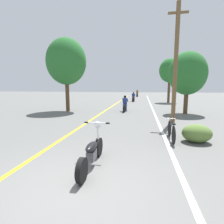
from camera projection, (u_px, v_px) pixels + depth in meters
name	position (u px, v px, depth m)	size (l,w,h in m)	color
ground_plane	(71.00, 185.00, 3.83)	(120.00, 120.00, 0.00)	#60605E
lane_stripe_center	(108.00, 109.00, 16.70)	(0.14, 48.00, 0.01)	yellow
lane_stripe_edge	(153.00, 110.00, 15.99)	(0.14, 48.00, 0.01)	white
utility_pole	(176.00, 63.00, 9.99)	(1.10, 0.24, 6.75)	brown
roadside_tree_right_near	(188.00, 74.00, 13.30)	(2.85, 2.56, 4.75)	#513A23
roadside_tree_right_far	(170.00, 71.00, 22.65)	(2.68, 2.41, 5.71)	#513A23
roadside_tree_left	(66.00, 62.00, 14.56)	(3.34, 3.01, 6.10)	#513A23
roadside_bush	(197.00, 133.00, 6.70)	(1.10, 0.88, 0.70)	#5B7A38
motorcycle_foreground	(92.00, 151.00, 4.68)	(0.75, 2.10, 1.11)	black
motorcycle_rider_lead	(125.00, 105.00, 14.97)	(0.50, 2.01, 1.37)	black
motorcycle_rider_mid	(133.00, 98.00, 24.48)	(0.50, 1.98, 1.35)	black
motorcycle_rider_far	(137.00, 94.00, 35.30)	(0.50, 1.99, 1.43)	black
bicycle_parked	(171.00, 131.00, 6.97)	(0.44, 1.72, 0.80)	black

